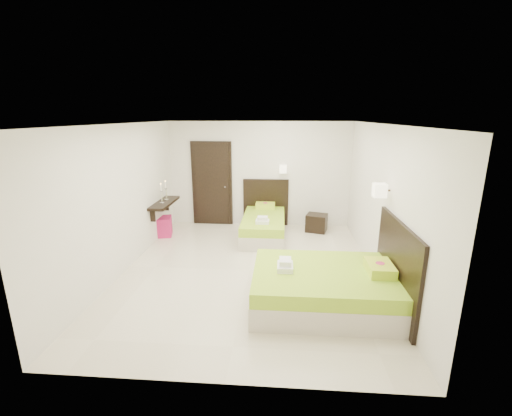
# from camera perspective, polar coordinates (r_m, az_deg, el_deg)

# --- Properties ---
(floor) EXTENTS (5.50, 5.50, 0.00)m
(floor) POSITION_cam_1_polar(r_m,az_deg,el_deg) (6.35, -1.12, -10.32)
(floor) COLOR beige
(floor) RESTS_ON ground
(bed_single) EXTENTS (1.14, 1.90, 1.57)m
(bed_single) POSITION_cam_1_polar(r_m,az_deg,el_deg) (7.98, 1.34, -2.68)
(bed_single) COLOR beige
(bed_single) RESTS_ON ground
(bed_double) EXTENTS (2.09, 1.77, 1.72)m
(bed_double) POSITION_cam_1_polar(r_m,az_deg,el_deg) (5.29, 11.99, -12.54)
(bed_double) COLOR beige
(bed_double) RESTS_ON ground
(nightstand) EXTENTS (0.57, 0.54, 0.42)m
(nightstand) POSITION_cam_1_polar(r_m,az_deg,el_deg) (8.44, 10.05, -2.44)
(nightstand) COLOR black
(nightstand) RESTS_ON ground
(ottoman) EXTENTS (0.53, 0.53, 0.44)m
(ottoman) POSITION_cam_1_polar(r_m,az_deg,el_deg) (8.30, -15.45, -2.99)
(ottoman) COLOR #AE1753
(ottoman) RESTS_ON ground
(door) EXTENTS (1.02, 0.15, 2.14)m
(door) POSITION_cam_1_polar(r_m,az_deg,el_deg) (8.75, -7.34, 3.98)
(door) COLOR black
(door) RESTS_ON ground
(console_shelf) EXTENTS (0.35, 1.20, 0.78)m
(console_shelf) POSITION_cam_1_polar(r_m,az_deg,el_deg) (8.00, -15.07, 0.79)
(console_shelf) COLOR black
(console_shelf) RESTS_ON ground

